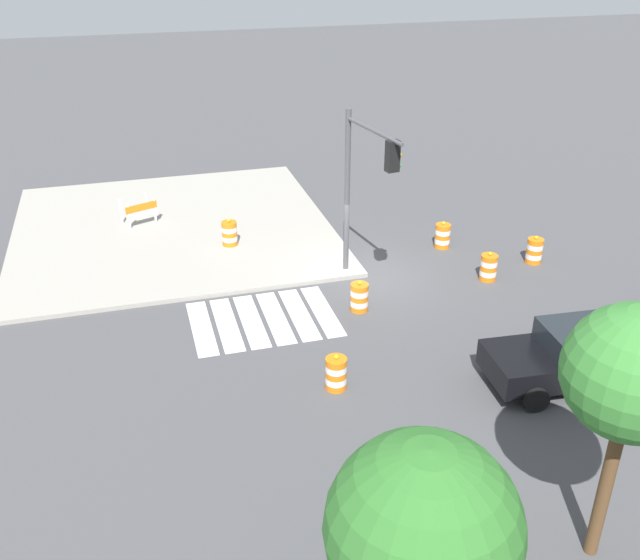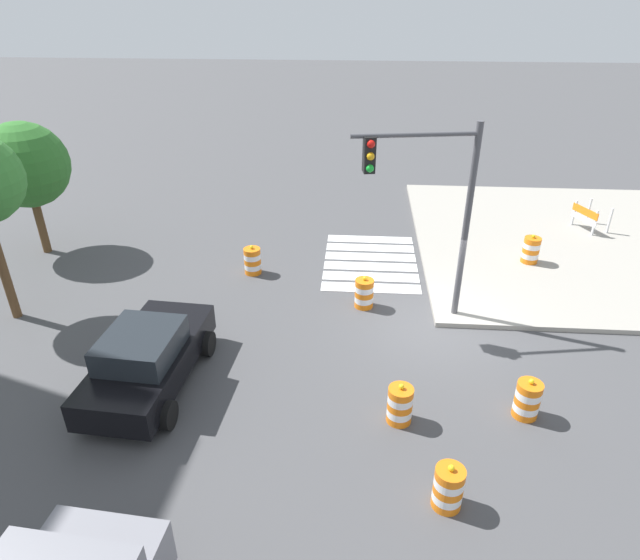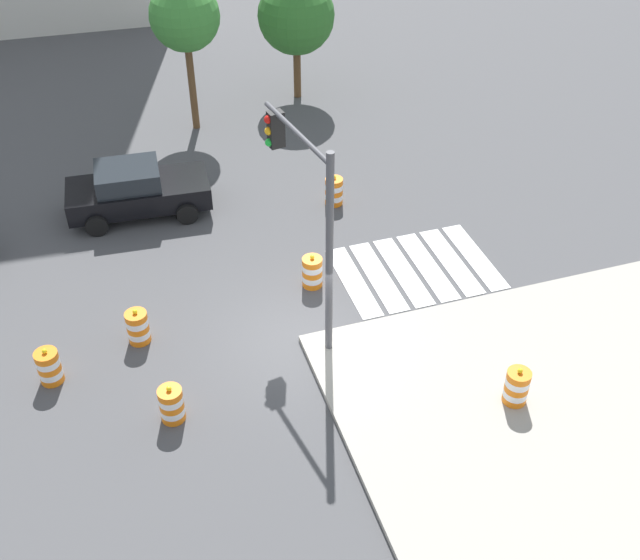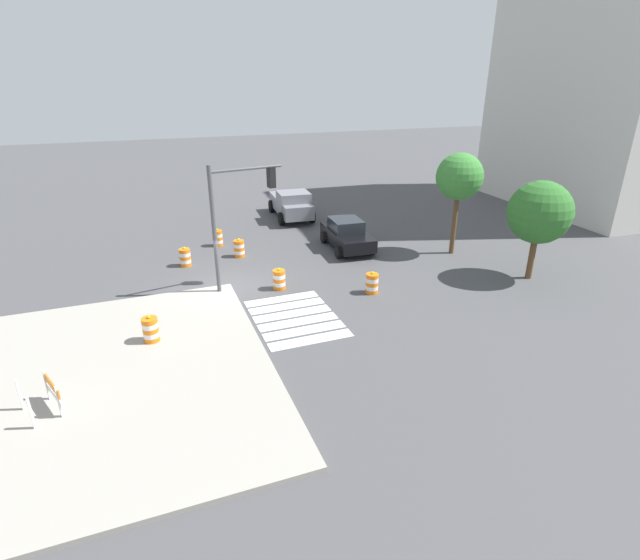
% 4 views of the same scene
% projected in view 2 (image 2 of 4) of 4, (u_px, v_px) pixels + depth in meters
% --- Properties ---
extents(ground_plane, '(120.00, 120.00, 0.00)m').
position_uv_depth(ground_plane, '(435.00, 327.00, 15.48)').
color(ground_plane, '#474749').
extents(sidewalk_corner, '(12.00, 12.00, 0.15)m').
position_uv_depth(sidewalk_corner, '(579.00, 243.00, 20.31)').
color(sidewalk_corner, '#9E998E').
rests_on(sidewalk_corner, ground).
extents(crosswalk_stripes, '(4.35, 3.20, 0.02)m').
position_uv_depth(crosswalk_stripes, '(370.00, 262.00, 19.09)').
color(crosswalk_stripes, silver).
rests_on(crosswalk_stripes, ground).
extents(sports_car, '(4.42, 2.38, 1.63)m').
position_uv_depth(sports_car, '(148.00, 358.00, 12.87)').
color(sports_car, black).
rests_on(sports_car, ground).
extents(traffic_barrel_near_corner, '(0.56, 0.56, 1.02)m').
position_uv_depth(traffic_barrel_near_corner, '(364.00, 293.00, 16.27)').
color(traffic_barrel_near_corner, orange).
rests_on(traffic_barrel_near_corner, ground).
extents(traffic_barrel_crosswalk_end, '(0.56, 0.56, 1.02)m').
position_uv_depth(traffic_barrel_crosswalk_end, '(448.00, 488.00, 10.01)').
color(traffic_barrel_crosswalk_end, orange).
rests_on(traffic_barrel_crosswalk_end, ground).
extents(traffic_barrel_median_near, '(0.56, 0.56, 1.02)m').
position_uv_depth(traffic_barrel_median_near, '(400.00, 405.00, 11.98)').
color(traffic_barrel_median_near, orange).
rests_on(traffic_barrel_median_near, ground).
extents(traffic_barrel_median_far, '(0.56, 0.56, 1.02)m').
position_uv_depth(traffic_barrel_median_far, '(527.00, 399.00, 12.13)').
color(traffic_barrel_median_far, orange).
rests_on(traffic_barrel_median_far, ground).
extents(traffic_barrel_far_curb, '(0.56, 0.56, 1.02)m').
position_uv_depth(traffic_barrel_far_curb, '(253.00, 261.00, 18.16)').
color(traffic_barrel_far_curb, orange).
rests_on(traffic_barrel_far_curb, ground).
extents(traffic_barrel_on_sidewalk, '(0.56, 0.56, 1.02)m').
position_uv_depth(traffic_barrel_on_sidewalk, '(531.00, 250.00, 18.56)').
color(traffic_barrel_on_sidewalk, orange).
rests_on(traffic_barrel_on_sidewalk, sidewalk_corner).
extents(construction_barricade, '(1.44, 1.19, 1.00)m').
position_uv_depth(construction_barricade, '(588.00, 216.00, 20.97)').
color(construction_barricade, silver).
rests_on(construction_barricade, sidewalk_corner).
extents(traffic_light_pole, '(0.83, 3.26, 5.50)m').
position_uv_depth(traffic_light_pole, '(428.00, 191.00, 13.98)').
color(traffic_light_pole, '#4C4C51').
rests_on(traffic_light_pole, sidewalk_corner).
extents(street_tree_streetside_mid, '(2.87, 2.87, 4.65)m').
position_uv_depth(street_tree_streetside_mid, '(25.00, 165.00, 18.31)').
color(street_tree_streetside_mid, brown).
rests_on(street_tree_streetside_mid, ground).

